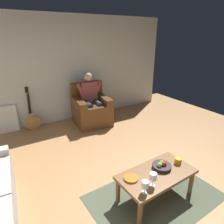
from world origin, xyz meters
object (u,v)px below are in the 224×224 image
at_px(coffee_table, 156,177).
at_px(guitar, 32,120).
at_px(fruit_bowl, 162,166).
at_px(wine_glass_far, 153,177).
at_px(decorative_dish, 131,178).
at_px(candle_jar, 178,161).
at_px(armchair, 91,110).
at_px(person_seated, 91,97).
at_px(wine_glass_near, 145,185).

distance_m(coffee_table, guitar, 3.24).
relative_size(coffee_table, fruit_bowl, 4.09).
distance_m(wine_glass_far, decorative_dish, 0.29).
bearing_deg(guitar, coffee_table, 107.55).
bearing_deg(candle_jar, armchair, -89.01).
xyz_separation_m(coffee_table, decorative_dish, (0.35, -0.08, 0.07)).
distance_m(armchair, wine_glass_far, 2.89).
relative_size(armchair, coffee_table, 0.96).
bearing_deg(fruit_bowl, decorative_dish, -4.19).
xyz_separation_m(armchair, person_seated, (-0.00, -0.00, 0.32)).
bearing_deg(guitar, armchair, 163.16).
xyz_separation_m(armchair, guitar, (1.33, -0.40, -0.13)).
relative_size(armchair, guitar, 1.01).
bearing_deg(guitar, decorative_dish, 101.67).
xyz_separation_m(wine_glass_far, decorative_dish, (0.15, -0.23, -0.11)).
relative_size(person_seated, guitar, 1.25).
bearing_deg(wine_glass_near, guitar, -79.34).
bearing_deg(fruit_bowl, armchair, -94.94).
height_order(wine_glass_near, fruit_bowl, wine_glass_near).
xyz_separation_m(coffee_table, wine_glass_far, (0.21, 0.15, 0.18)).
bearing_deg(decorative_dish, guitar, -78.33).
relative_size(person_seated, wine_glass_near, 7.90).
xyz_separation_m(wine_glass_near, wine_glass_far, (-0.15, -0.04, 0.02)).
bearing_deg(decorative_dish, fruit_bowl, 175.81).
bearing_deg(wine_glass_near, decorative_dish, -91.13).
height_order(coffee_table, decorative_dish, decorative_dish).
distance_m(wine_glass_near, candle_jar, 0.79).
distance_m(armchair, guitar, 1.40).
xyz_separation_m(armchair, fruit_bowl, (0.23, 2.64, 0.09)).
relative_size(guitar, decorative_dish, 5.46).
bearing_deg(wine_glass_near, armchair, -103.98).
bearing_deg(wine_glass_far, armchair, -101.22).
relative_size(wine_glass_near, decorative_dish, 0.86).
bearing_deg(coffee_table, candle_jar, -178.92).
height_order(guitar, wine_glass_near, guitar).
bearing_deg(coffee_table, wine_glass_far, 35.28).
bearing_deg(armchair, guitar, -11.26).
bearing_deg(candle_jar, wine_glass_near, 14.28).
distance_m(person_seated, coffee_table, 2.73).
distance_m(guitar, wine_glass_far, 3.34).
bearing_deg(decorative_dish, coffee_table, 167.32).
bearing_deg(wine_glass_near, person_seated, -103.96).
bearing_deg(decorative_dish, candle_jar, 174.53).
bearing_deg(fruit_bowl, guitar, -70.09).
distance_m(person_seated, fruit_bowl, 2.66).
xyz_separation_m(person_seated, guitar, (1.33, -0.40, -0.45)).
bearing_deg(person_seated, coffee_table, 88.07).
distance_m(fruit_bowl, decorative_dish, 0.48).
bearing_deg(coffee_table, person_seated, -97.51).
height_order(armchair, candle_jar, armchair).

